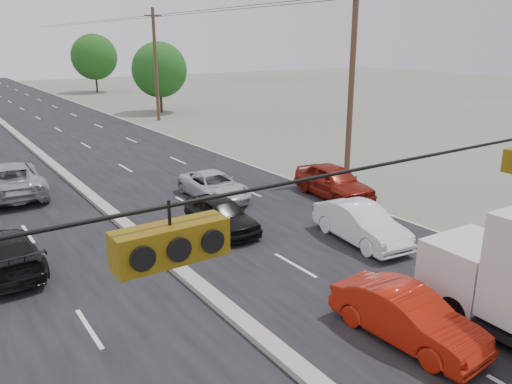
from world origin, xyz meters
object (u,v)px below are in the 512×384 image
at_px(utility_pole_right_b, 351,83).
at_px(red_sedan, 407,317).
at_px(queue_car_b, 361,224).
at_px(tree_right_far, 94,57).
at_px(oncoming_far, 10,180).
at_px(utility_pole_right_c, 156,64).
at_px(tree_right_mid, 159,70).
at_px(queue_car_e, 334,182).
at_px(queue_car_c, 214,186).
at_px(queue_car_a, 221,215).
at_px(oncoming_near, 5,252).

relative_size(utility_pole_right_b, red_sedan, 2.50).
bearing_deg(queue_car_b, tree_right_far, 88.36).
bearing_deg(oncoming_far, utility_pole_right_c, -127.84).
xyz_separation_m(red_sedan, queue_car_b, (3.70, 5.18, 0.04)).
relative_size(tree_right_mid, queue_car_e, 1.55).
bearing_deg(queue_car_c, queue_car_a, -113.15).
bearing_deg(queue_car_e, queue_car_b, -116.56).
bearing_deg(queue_car_e, red_sedan, -118.42).
relative_size(queue_car_a, queue_car_c, 0.89).
distance_m(utility_pole_right_b, utility_pole_right_c, 25.00).
height_order(queue_car_c, oncoming_near, oncoming_near).
height_order(utility_pole_right_c, queue_car_c, utility_pole_right_c).
height_order(utility_pole_right_b, tree_right_far, utility_pole_right_b).
bearing_deg(oncoming_far, queue_car_e, 147.45).
height_order(queue_car_e, oncoming_far, oncoming_far).
height_order(tree_right_mid, oncoming_far, tree_right_mid).
height_order(red_sedan, oncoming_far, oncoming_far).
relative_size(utility_pole_right_c, red_sedan, 2.50).
xyz_separation_m(utility_pole_right_c, oncoming_near, (-17.09, -27.08, -4.43)).
bearing_deg(tree_right_mid, utility_pole_right_c, -116.57).
xyz_separation_m(queue_car_a, queue_car_b, (3.70, -3.87, 0.03)).
xyz_separation_m(utility_pole_right_b, tree_right_mid, (2.50, 30.00, -0.77)).
relative_size(utility_pole_right_c, queue_car_c, 2.25).
xyz_separation_m(tree_right_mid, queue_car_a, (-12.00, -32.87, -3.66)).
xyz_separation_m(utility_pole_right_b, queue_car_e, (-2.90, -2.11, -4.32)).
xyz_separation_m(queue_car_a, queue_car_c, (1.81, 3.77, -0.05)).
bearing_deg(red_sedan, tree_right_mid, 70.56).
distance_m(tree_right_far, queue_car_c, 55.41).
bearing_deg(oncoming_near, oncoming_far, -101.93).
xyz_separation_m(utility_pole_right_b, queue_car_b, (-5.80, -6.73, -4.41)).
distance_m(queue_car_b, oncoming_near, 12.21).
distance_m(tree_right_far, oncoming_near, 60.83).
bearing_deg(utility_pole_right_b, tree_right_far, 86.36).
distance_m(oncoming_near, oncoming_far, 9.00).
relative_size(tree_right_mid, queue_car_a, 1.81).
xyz_separation_m(queue_car_a, oncoming_far, (-6.03, 9.66, 0.14)).
distance_m(utility_pole_right_b, tree_right_mid, 30.11).
xyz_separation_m(tree_right_far, oncoming_near, (-20.59, -57.08, -4.28)).
relative_size(queue_car_b, queue_car_e, 0.93).
xyz_separation_m(queue_car_b, oncoming_near, (-11.29, 4.66, -0.03)).
height_order(utility_pole_right_c, queue_car_e, utility_pole_right_c).
relative_size(queue_car_a, queue_car_e, 0.86).
distance_m(utility_pole_right_c, oncoming_far, 24.31).
relative_size(utility_pole_right_c, queue_car_e, 2.17).
xyz_separation_m(utility_pole_right_c, tree_right_far, (3.50, 30.00, -0.15)).
xyz_separation_m(queue_car_c, oncoming_near, (-9.39, -2.98, 0.05)).
height_order(utility_pole_right_b, red_sedan, utility_pole_right_b).
relative_size(red_sedan, oncoming_far, 0.68).
bearing_deg(oncoming_near, utility_pole_right_b, -175.02).
relative_size(utility_pole_right_b, queue_car_a, 2.53).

